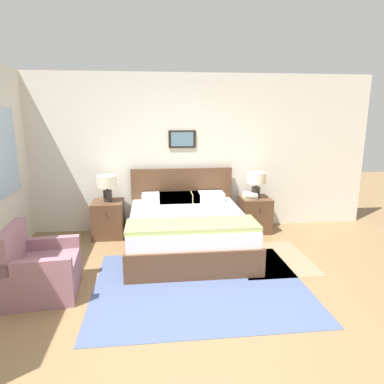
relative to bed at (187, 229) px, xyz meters
The scene contains 13 objects.
ground_plane 1.90m from the bed, 96.21° to the right, with size 16.00×16.00×0.00m, color olive.
wall_back 1.44m from the bed, 101.14° to the left, with size 6.94×0.09×2.60m.
area_rug_main 1.16m from the bed, 88.12° to the right, with size 2.43×1.96×0.01m.
area_rug_bedside 1.26m from the bed, 22.77° to the right, with size 0.99×1.20×0.01m.
bed is the anchor object (origin of this frame).
armchair 2.05m from the bed, 147.71° to the right, with size 0.76×0.82×0.78m.
nightstand_near_window 1.39m from the bed, 150.32° to the left, with size 0.48×0.54×0.58m.
nightstand_by_door 1.40m from the bed, 29.61° to the left, with size 0.48×0.54×0.58m.
table_lamp_near_window 1.50m from the bed, 149.91° to the left, with size 0.31×0.31×0.42m.
table_lamp_by_door 1.52m from the bed, 29.68° to the left, with size 0.31×0.31×0.42m.
book_thick_bottom 1.31m from the bed, 30.00° to the left, with size 0.22×0.24×0.03m.
book_hardcover_middle 1.31m from the bed, 30.00° to the left, with size 0.22×0.22×0.03m.
book_novel_upper 1.32m from the bed, 30.00° to the left, with size 0.24×0.29×0.04m.
Camera 1 is at (-0.26, -2.85, 1.94)m, focal length 32.00 mm.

